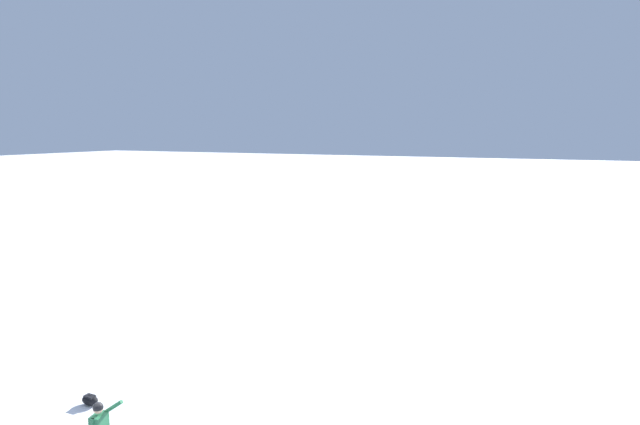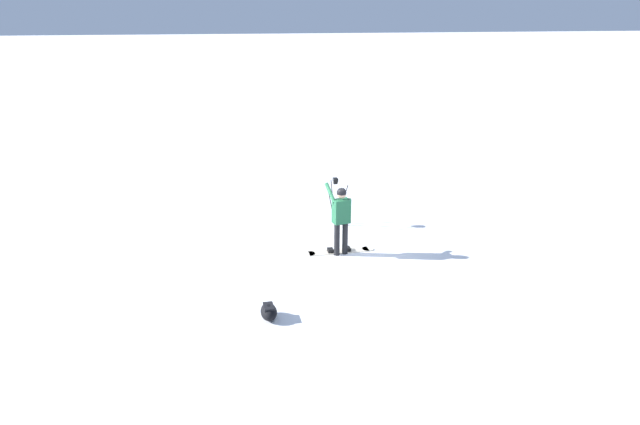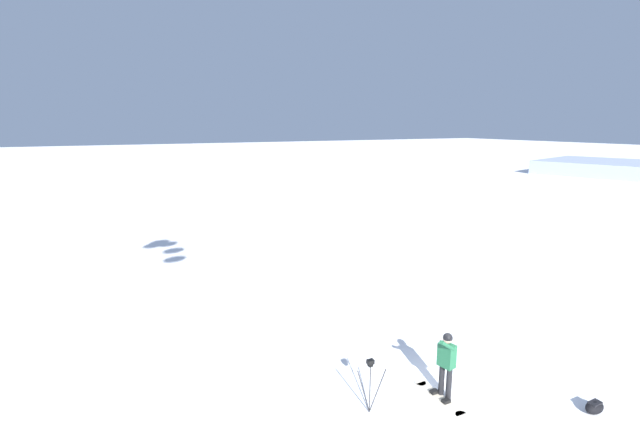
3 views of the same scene
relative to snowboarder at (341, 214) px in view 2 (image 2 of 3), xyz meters
The scene contains 5 objects.
ground_plane 1.13m from the snowboarder, 89.82° to the right, with size 300.00×300.00×0.00m, color white.
snowboarder is the anchor object (origin of this frame).
snowboard 1.04m from the snowboarder, 93.11° to the left, with size 1.81×0.31×0.10m.
gear_bag_large 3.56m from the snowboarder, 128.17° to the right, with size 0.32×0.52×0.30m.
camera_tripod 2.05m from the snowboarder, 80.26° to the left, with size 0.61×0.64×1.36m.
Camera 2 is at (-3.18, -11.88, 5.66)m, focal length 31.39 mm.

